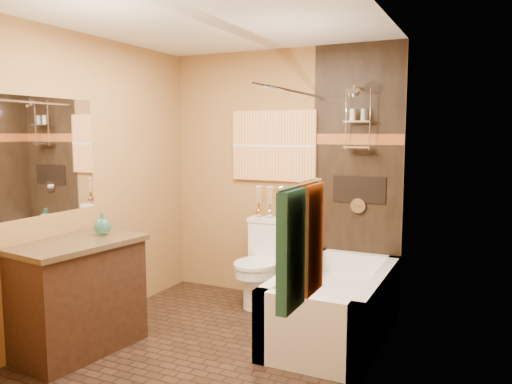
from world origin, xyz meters
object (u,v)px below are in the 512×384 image
Objects in this scene: bathtub at (335,310)px; toilet at (262,262)px; sunset_painting at (274,146)px; vanity at (77,296)px.

toilet is (-0.87, 0.45, 0.20)m from bathtub.
bathtub is 1.00m from toilet.
bathtub is at bearing -39.73° from sunset_painting.
bathtub is at bearing -31.54° from toilet.
toilet is at bearing -90.00° from sunset_painting.
sunset_painting is 0.86× the size of vanity.
toilet reaches higher than bathtub.
sunset_painting reaches higher than vanity.
bathtub is 1.44× the size of vanity.
vanity is (-1.72, -1.11, 0.21)m from bathtub.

